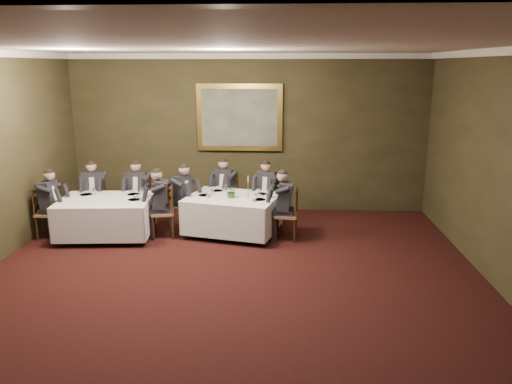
# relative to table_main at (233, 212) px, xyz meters

# --- Properties ---
(ground) EXTENTS (10.00, 10.00, 0.00)m
(ground) POSITION_rel_table_main_xyz_m (0.18, -3.20, -0.45)
(ground) COLOR black
(ground) RESTS_ON ground
(ceiling) EXTENTS (8.00, 10.00, 0.10)m
(ceiling) POSITION_rel_table_main_xyz_m (0.18, -3.20, 3.05)
(ceiling) COLOR silver
(ceiling) RESTS_ON back_wall
(back_wall) EXTENTS (8.00, 0.10, 3.50)m
(back_wall) POSITION_rel_table_main_xyz_m (0.18, 1.80, 1.30)
(back_wall) COLOR #2E2B17
(back_wall) RESTS_ON ground
(crown_molding) EXTENTS (8.00, 10.00, 0.12)m
(crown_molding) POSITION_rel_table_main_xyz_m (0.18, -3.20, 2.99)
(crown_molding) COLOR white
(crown_molding) RESTS_ON back_wall
(table_main) EXTENTS (1.99, 1.68, 0.67)m
(table_main) POSITION_rel_table_main_xyz_m (0.00, 0.00, 0.00)
(table_main) COLOR black
(table_main) RESTS_ON ground
(table_second) EXTENTS (1.84, 1.46, 0.67)m
(table_second) POSITION_rel_table_main_xyz_m (-2.42, -0.32, 0.00)
(table_second) COLOR black
(table_second) RESTS_ON ground
(chair_main_backleft) EXTENTS (0.58, 0.57, 1.00)m
(chair_main_backleft) POSITION_rel_table_main_xyz_m (-0.24, 0.97, -0.17)
(chair_main_backleft) COLOR #8A6346
(chair_main_backleft) RESTS_ON ground
(diner_main_backleft) EXTENTS (0.57, 0.61, 1.35)m
(diner_main_backleft) POSITION_rel_table_main_xyz_m (-0.24, 0.96, 0.06)
(diner_main_backleft) COLOR black
(diner_main_backleft) RESTS_ON chair_main_backleft
(chair_main_backright) EXTENTS (0.56, 0.55, 1.00)m
(chair_main_backright) POSITION_rel_table_main_xyz_m (0.66, 0.75, -0.17)
(chair_main_backright) COLOR #8A6346
(chair_main_backright) RESTS_ON ground
(diner_main_backright) EXTENTS (0.54, 0.59, 1.35)m
(diner_main_backright) POSITION_rel_table_main_xyz_m (0.66, 0.74, 0.06)
(diner_main_backright) COLOR black
(diner_main_backright) RESTS_ON chair_main_backright
(chair_main_endleft) EXTENTS (0.58, 0.58, 1.00)m
(chair_main_endleft) POSITION_rel_table_main_xyz_m (-1.06, 0.26, -0.17)
(chair_main_endleft) COLOR #8A6346
(chair_main_endleft) RESTS_ON ground
(diner_main_endleft) EXTENTS (0.61, 0.58, 1.35)m
(diner_main_endleft) POSITION_rel_table_main_xyz_m (-1.05, 0.25, 0.06)
(diner_main_endleft) COLOR black
(diner_main_endleft) RESTS_ON chair_main_endleft
(chair_main_endright) EXTENTS (0.46, 0.48, 1.00)m
(chair_main_endright) POSITION_rel_table_main_xyz_m (1.06, -0.26, -0.17)
(chair_main_endright) COLOR #8A6346
(chair_main_endright) RESTS_ON ground
(diner_main_endright) EXTENTS (0.51, 0.45, 1.35)m
(diner_main_endright) POSITION_rel_table_main_xyz_m (1.05, -0.25, 0.06)
(diner_main_endright) COLOR black
(diner_main_endright) RESTS_ON chair_main_endright
(chair_sec_backleft) EXTENTS (0.51, 0.49, 1.00)m
(chair_sec_backleft) POSITION_rel_table_main_xyz_m (-2.96, 0.53, -0.17)
(chair_sec_backleft) COLOR #8A6346
(chair_sec_backleft) RESTS_ON ground
(diner_sec_backleft) EXTENTS (0.48, 0.54, 1.35)m
(diner_sec_backleft) POSITION_rel_table_main_xyz_m (-2.96, 0.52, 0.06)
(diner_sec_backleft) COLOR black
(diner_sec_backleft) RESTS_ON chair_sec_backleft
(chair_sec_backright) EXTENTS (0.50, 0.48, 1.00)m
(chair_sec_backright) POSITION_rel_table_main_xyz_m (-2.03, 0.61, -0.17)
(chair_sec_backright) COLOR #8A6346
(chair_sec_backright) RESTS_ON ground
(diner_sec_backright) EXTENTS (0.47, 0.54, 1.35)m
(diner_sec_backright) POSITION_rel_table_main_xyz_m (-2.03, 0.60, 0.06)
(diner_sec_backright) COLOR black
(diner_sec_backright) RESTS_ON chair_sec_backright
(chair_sec_endright) EXTENTS (0.50, 0.52, 1.00)m
(chair_sec_endright) POSITION_rel_table_main_xyz_m (-1.32, -0.23, -0.17)
(chair_sec_endright) COLOR #8A6346
(chair_sec_endright) RESTS_ON ground
(diner_sec_endright) EXTENTS (0.55, 0.49, 1.35)m
(diner_sec_endright) POSITION_rel_table_main_xyz_m (-1.34, -0.23, 0.06)
(diner_sec_endright) COLOR black
(diner_sec_endright) RESTS_ON chair_sec_endright
(chair_sec_endleft) EXTENTS (0.42, 0.44, 1.00)m
(chair_sec_endleft) POSITION_rel_table_main_xyz_m (-3.52, -0.41, -0.17)
(chair_sec_endleft) COLOR #8A6346
(chair_sec_endleft) RESTS_ON ground
(diner_sec_endleft) EXTENTS (0.48, 0.42, 1.35)m
(diner_sec_endleft) POSITION_rel_table_main_xyz_m (-3.50, -0.41, 0.06)
(diner_sec_endleft) COLOR black
(diner_sec_endleft) RESTS_ON chair_sec_endleft
(centerpiece) EXTENTS (0.26, 0.23, 0.27)m
(centerpiece) POSITION_rel_table_main_xyz_m (-0.01, -0.08, 0.45)
(centerpiece) COLOR #2D5926
(centerpiece) RESTS_ON table_main
(candlestick) EXTENTS (0.06, 0.06, 0.43)m
(candlestick) POSITION_rel_table_main_xyz_m (0.31, -0.00, 0.47)
(candlestick) COLOR #BD8B39
(candlestick) RESTS_ON table_main
(place_setting_table_main) EXTENTS (0.33, 0.31, 0.14)m
(place_setting_table_main) POSITION_rel_table_main_xyz_m (-0.31, 0.49, 0.35)
(place_setting_table_main) COLOR white
(place_setting_table_main) RESTS_ON table_main
(place_setting_table_second) EXTENTS (0.33, 0.31, 0.14)m
(place_setting_table_second) POSITION_rel_table_main_xyz_m (-2.86, 0.03, 0.35)
(place_setting_table_second) COLOR white
(place_setting_table_second) RESTS_ON table_second
(painting) EXTENTS (1.90, 0.09, 1.48)m
(painting) POSITION_rel_table_main_xyz_m (0.00, 1.74, 1.67)
(painting) COLOR gold
(painting) RESTS_ON back_wall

